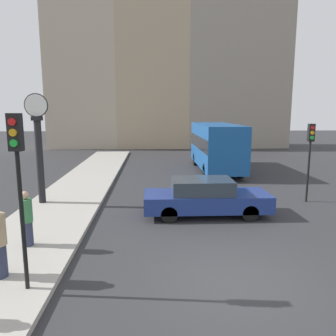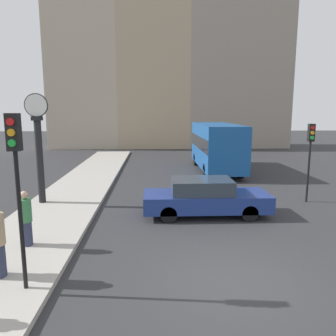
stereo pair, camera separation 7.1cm
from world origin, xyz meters
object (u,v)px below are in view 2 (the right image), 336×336
pedestrian_green_hoodie (26,219)px  sedan_car (205,197)px  traffic_light_far (310,146)px  street_clock (39,148)px  traffic_light_near (16,166)px  bus_distant (217,145)px

pedestrian_green_hoodie → sedan_car: bearing=27.8°
traffic_light_far → pedestrian_green_hoodie: size_ratio=2.14×
sedan_car → street_clock: 7.11m
sedan_car → traffic_light_far: (4.81, 1.69, 1.76)m
traffic_light_far → street_clock: street_clock is taller
traffic_light_near → pedestrian_green_hoodie: size_ratio=2.36×
traffic_light_far → pedestrian_green_hoodie: (-10.42, -4.65, -1.53)m
traffic_light_near → pedestrian_green_hoodie: bearing=109.6°
street_clock → traffic_light_far: bearing=0.3°
traffic_light_far → street_clock: size_ratio=0.76×
traffic_light_far → pedestrian_green_hoodie: bearing=-155.9°
traffic_light_far → street_clock: bearing=-179.7°
sedan_car → bus_distant: bearing=76.7°
traffic_light_near → traffic_light_far: traffic_light_near is taller
traffic_light_far → pedestrian_green_hoodie: traffic_light_far is taller
sedan_car → traffic_light_far: bearing=19.3°
traffic_light_near → street_clock: (-1.93, 6.96, -0.39)m
traffic_light_near → bus_distant: bearing=64.7°
sedan_car → traffic_light_near: bearing=-131.8°
bus_distant → traffic_light_near: size_ratio=2.04×
bus_distant → traffic_light_near: bearing=-115.3°
traffic_light_near → street_clock: 7.23m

